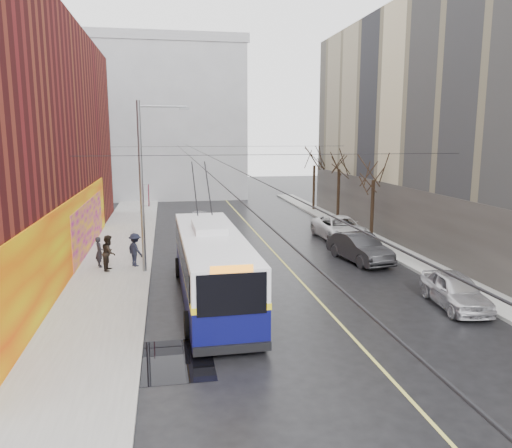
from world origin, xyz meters
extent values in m
plane|color=black|center=(0.00, 0.00, 0.00)|extent=(140.00, 140.00, 0.00)
cube|color=gray|center=(-8.00, 12.00, 0.07)|extent=(4.00, 60.00, 0.15)
cube|color=gray|center=(9.00, 12.00, 0.07)|extent=(2.00, 60.00, 0.15)
cube|color=#BFB74C|center=(1.50, 14.00, 0.00)|extent=(0.12, 50.00, 0.01)
cube|color=yellow|center=(-9.96, 10.00, 2.00)|extent=(0.08, 28.00, 4.00)
cube|color=#A60589|center=(-9.92, 16.00, 1.60)|extent=(0.06, 12.00, 3.20)
cube|color=#C3B58D|center=(17.00, 14.00, 8.00)|extent=(14.00, 36.00, 16.00)
cube|color=#4C4742|center=(9.97, 14.00, 2.00)|extent=(0.06, 36.00, 4.00)
cube|color=gray|center=(-6.00, 45.00, 9.00)|extent=(20.00, 12.00, 18.00)
cube|color=gray|center=(-6.00, 39.10, 17.50)|extent=(20.50, 0.40, 1.00)
cylinder|color=slate|center=(-6.30, 10.00, 4.50)|extent=(0.20, 0.20, 9.00)
cube|color=#4C0A1A|center=(-5.95, 10.00, 4.20)|extent=(0.04, 0.60, 1.10)
cylinder|color=slate|center=(-5.10, 10.00, 8.70)|extent=(2.40, 0.10, 0.10)
cube|color=slate|center=(-4.00, 10.00, 8.60)|extent=(0.50, 0.22, 0.12)
cylinder|color=black|center=(-3.80, 15.00, 6.20)|extent=(0.02, 60.00, 0.02)
cylinder|color=black|center=(-2.80, 15.00, 6.20)|extent=(0.02, 60.00, 0.02)
cylinder|color=black|center=(0.00, 6.00, 6.40)|extent=(18.00, 0.02, 0.02)
cylinder|color=black|center=(0.00, 22.00, 6.40)|extent=(18.00, 0.02, 0.02)
cylinder|color=black|center=(9.00, 16.00, 2.10)|extent=(0.24, 0.24, 4.20)
cylinder|color=black|center=(9.00, 23.00, 2.24)|extent=(0.24, 0.24, 4.48)
cylinder|color=black|center=(9.00, 30.00, 2.18)|extent=(0.24, 0.24, 4.37)
cube|color=black|center=(-4.98, -0.73, 0.00)|extent=(2.60, 3.30, 0.01)
ellipsoid|color=slate|center=(-2.64, 9.45, 7.60)|extent=(0.44, 0.20, 0.12)
ellipsoid|color=slate|center=(-2.29, 11.86, 8.69)|extent=(0.44, 0.20, 0.12)
ellipsoid|color=slate|center=(-2.98, 9.76, 6.35)|extent=(0.44, 0.20, 0.12)
cube|color=#080941|center=(-3.16, 5.10, 0.95)|extent=(2.83, 12.09, 1.51)
cube|color=silver|center=(-3.16, 5.10, 2.36)|extent=(2.83, 12.09, 1.30)
cube|color=yellow|center=(-3.16, 5.10, 1.71)|extent=(2.87, 12.13, 0.22)
cube|color=black|center=(-3.05, -0.93, 2.21)|extent=(2.31, 0.08, 1.41)
cube|color=black|center=(-3.27, 11.13, 2.21)|extent=(2.31, 0.08, 1.20)
cube|color=black|center=(-4.49, 5.07, 2.26)|extent=(0.24, 11.04, 1.00)
cube|color=black|center=(-1.84, 5.12, 2.26)|extent=(0.24, 11.04, 1.00)
cube|color=silver|center=(-3.18, 6.10, 3.16)|extent=(1.46, 3.04, 0.30)
cube|color=black|center=(-3.05, -0.98, 0.35)|extent=(2.61, 0.17, 0.30)
cylinder|color=black|center=(-4.39, 1.06, 0.50)|extent=(0.32, 1.01, 1.00)
cylinder|color=black|center=(-1.78, 1.11, 0.50)|extent=(0.32, 1.01, 1.00)
cylinder|color=black|center=(-4.54, 9.09, 0.50)|extent=(0.32, 1.01, 1.00)
cylinder|color=black|center=(-1.93, 9.13, 0.50)|extent=(0.32, 1.01, 1.00)
cylinder|color=black|center=(-3.59, 9.61, 4.62)|extent=(0.12, 3.49, 2.47)
cylinder|color=black|center=(-2.89, 9.62, 4.62)|extent=(0.12, 3.49, 2.47)
imported|color=silver|center=(7.00, 2.38, 0.74)|extent=(2.23, 4.53, 1.49)
imported|color=#27272A|center=(5.90, 10.43, 0.82)|extent=(2.55, 5.19, 1.64)
imported|color=silver|center=(6.85, 16.38, 0.82)|extent=(2.89, 6.00, 1.65)
imported|color=silver|center=(-2.51, 21.84, 0.74)|extent=(2.06, 4.46, 1.48)
imported|color=black|center=(-8.75, 11.31, 0.99)|extent=(0.59, 0.71, 1.67)
imported|color=black|center=(-8.15, 10.54, 1.10)|extent=(0.81, 0.99, 1.90)
imported|color=black|center=(-6.83, 11.16, 1.07)|extent=(1.23, 1.36, 1.84)
camera|label=1|loc=(-5.03, -16.27, 7.31)|focal=35.00mm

